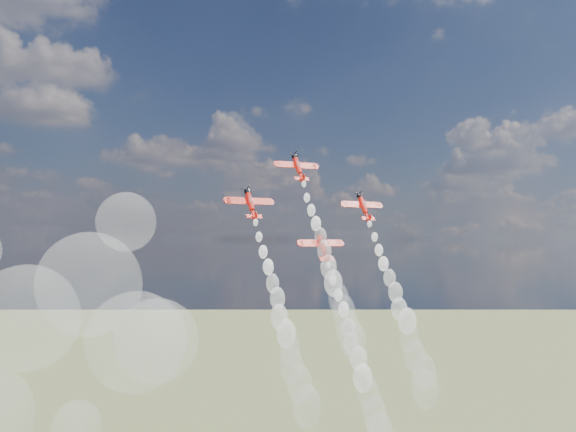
{
  "coord_description": "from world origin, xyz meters",
  "views": [
    {
      "loc": [
        -95.06,
        -122.2,
        104.43
      ],
      "look_at": [
        -15.51,
        16.04,
        110.0
      ],
      "focal_mm": 42.0,
      "sensor_mm": 36.0,
      "label": 1
    }
  ],
  "objects_px": {
    "plane_lead": "(298,167)",
    "plane_right": "(363,206)",
    "plane_left": "(250,203)",
    "plane_slot": "(322,245)"
  },
  "relations": [
    {
      "from": "plane_lead",
      "to": "plane_left",
      "type": "xyz_separation_m",
      "value": [
        -16.04,
        -5.58,
        -9.74
      ]
    },
    {
      "from": "plane_right",
      "to": "plane_slot",
      "type": "distance_m",
      "value": 19.58
    },
    {
      "from": "plane_lead",
      "to": "plane_left",
      "type": "relative_size",
      "value": 1.0
    },
    {
      "from": "plane_right",
      "to": "plane_slot",
      "type": "relative_size",
      "value": 1.0
    },
    {
      "from": "plane_lead",
      "to": "plane_right",
      "type": "xyz_separation_m",
      "value": [
        16.04,
        -5.58,
        -9.74
      ]
    },
    {
      "from": "plane_left",
      "to": "plane_right",
      "type": "relative_size",
      "value": 1.0
    },
    {
      "from": "plane_lead",
      "to": "plane_right",
      "type": "bearing_deg",
      "value": -19.19
    },
    {
      "from": "plane_right",
      "to": "plane_slot",
      "type": "bearing_deg",
      "value": -160.81
    },
    {
      "from": "plane_left",
      "to": "plane_right",
      "type": "height_order",
      "value": "same"
    },
    {
      "from": "plane_left",
      "to": "plane_slot",
      "type": "relative_size",
      "value": 1.0
    }
  ]
}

